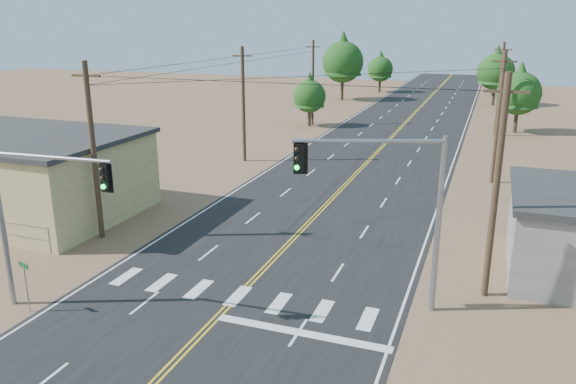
% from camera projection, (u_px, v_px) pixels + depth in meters
% --- Properties ---
extents(road, '(15.00, 200.00, 0.02)m').
position_uv_depth(road, '(353.00, 177.00, 45.22)').
color(road, black).
rests_on(road, ground).
extents(utility_pole_left_near, '(1.80, 0.30, 10.00)m').
position_uv_depth(utility_pole_left_near, '(94.00, 151.00, 31.01)').
color(utility_pole_left_near, '#4C3826').
rests_on(utility_pole_left_near, ground).
extents(utility_pole_left_mid, '(1.80, 0.30, 10.00)m').
position_uv_depth(utility_pole_left_mid, '(243.00, 104.00, 48.99)').
color(utility_pole_left_mid, '#4C3826').
rests_on(utility_pole_left_mid, ground).
extents(utility_pole_left_far, '(1.80, 0.30, 10.00)m').
position_uv_depth(utility_pole_left_far, '(313.00, 82.00, 66.97)').
color(utility_pole_left_far, '#4C3826').
rests_on(utility_pole_left_far, ground).
extents(utility_pole_right_near, '(1.80, 0.30, 10.00)m').
position_uv_depth(utility_pole_right_near, '(496.00, 187.00, 24.11)').
color(utility_pole_right_near, '#4C3826').
rests_on(utility_pole_right_near, ground).
extents(utility_pole_right_mid, '(1.80, 0.30, 10.00)m').
position_uv_depth(utility_pole_right_mid, '(498.00, 117.00, 42.09)').
color(utility_pole_right_mid, '#4C3826').
rests_on(utility_pole_right_mid, ground).
extents(utility_pole_right_far, '(1.80, 0.30, 10.00)m').
position_uv_depth(utility_pole_right_far, '(500.00, 89.00, 60.07)').
color(utility_pole_right_far, '#4C3826').
rests_on(utility_pole_right_far, ground).
extents(signal_mast_left, '(5.71, 0.60, 7.03)m').
position_uv_depth(signal_mast_left, '(31.00, 205.00, 22.99)').
color(signal_mast_left, gray).
rests_on(signal_mast_left, ground).
extents(signal_mast_right, '(5.85, 2.34, 7.63)m').
position_uv_depth(signal_mast_right, '(397.00, 196.00, 22.79)').
color(signal_mast_right, gray).
rests_on(signal_mast_right, ground).
extents(street_sign, '(0.66, 0.20, 2.27)m').
position_uv_depth(street_sign, '(26.00, 279.00, 23.67)').
color(street_sign, gray).
rests_on(street_sign, ground).
extents(tree_left_near, '(3.86, 3.86, 6.44)m').
position_uv_depth(tree_left_near, '(310.00, 93.00, 66.37)').
color(tree_left_near, '#3F2D1E').
rests_on(tree_left_near, ground).
extents(tree_left_mid, '(6.49, 6.49, 10.81)m').
position_uv_depth(tree_left_mid, '(343.00, 58.00, 88.61)').
color(tree_left_mid, '#3F2D1E').
rests_on(tree_left_mid, ground).
extents(tree_left_far, '(4.41, 4.41, 7.35)m').
position_uv_depth(tree_left_far, '(380.00, 66.00, 99.14)').
color(tree_left_far, '#3F2D1E').
rests_on(tree_left_far, ground).
extents(tree_right_near, '(4.79, 4.79, 7.98)m').
position_uv_depth(tree_right_near, '(519.00, 89.00, 62.13)').
color(tree_right_near, '#3F2D1E').
rests_on(tree_right_near, ground).
extents(tree_right_mid, '(5.35, 5.35, 8.92)m').
position_uv_depth(tree_right_mid, '(496.00, 68.00, 83.02)').
color(tree_right_mid, '#3F2D1E').
rests_on(tree_right_mid, ground).
extents(tree_right_far, '(4.67, 4.67, 7.78)m').
position_uv_depth(tree_right_far, '(495.00, 67.00, 95.11)').
color(tree_right_far, '#3F2D1E').
rests_on(tree_right_far, ground).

